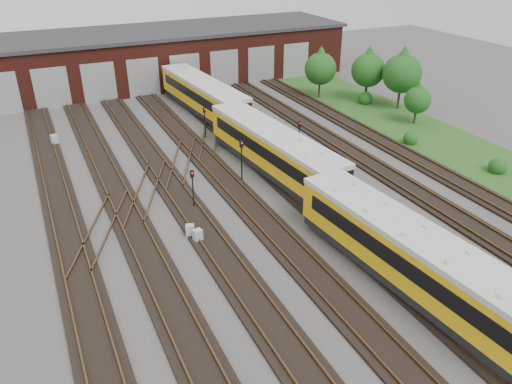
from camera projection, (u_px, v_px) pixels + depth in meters
name	position (u px, v px, depth m)	size (l,w,h in m)	color
ground	(310.00, 234.00, 31.86)	(120.00, 120.00, 0.00)	#403E3B
track_network	(303.00, 229.00, 32.21)	(30.40, 70.00, 0.33)	black
maintenance_shed	(147.00, 57.00, 62.34)	(51.00, 12.50, 6.35)	#4D1B13
grass_verge	(429.00, 136.00, 47.04)	(8.00, 55.00, 0.05)	#23501A
metro_train	(273.00, 150.00, 38.97)	(4.14, 48.09, 3.29)	black
signal_mast_0	(193.00, 184.00, 34.00)	(0.27, 0.25, 2.91)	black
signal_mast_1	(205.00, 118.00, 45.89)	(0.26, 0.24, 2.91)	black
signal_mast_2	(299.00, 134.00, 42.02)	(0.27, 0.26, 3.14)	black
signal_mast_3	(242.00, 156.00, 37.51)	(0.27, 0.26, 3.41)	black
relay_cabinet_0	(190.00, 231.00, 31.42)	(0.52, 0.43, 0.86)	#B0B1B5
relay_cabinet_1	(55.00, 140.00, 44.92)	(0.58, 0.48, 0.97)	#B0B1B5
relay_cabinet_2	(198.00, 236.00, 30.89)	(0.53, 0.44, 0.88)	#B0B1B5
relay_cabinet_3	(251.00, 113.00, 51.52)	(0.54, 0.45, 0.90)	#B0B1B5
relay_cabinet_4	(284.00, 140.00, 44.79)	(0.59, 0.49, 0.98)	#B0B1B5
tree_0	(321.00, 65.00, 56.01)	(3.58, 3.58, 5.93)	#322316
tree_1	(369.00, 66.00, 54.93)	(3.72, 3.72, 6.17)	#322316
tree_2	(403.00, 69.00, 52.28)	(4.07, 4.07, 6.74)	#322316
tree_3	(418.00, 97.00, 48.76)	(2.61, 2.61, 4.33)	#322316
bush_0	(498.00, 164.00, 39.70)	(1.43, 1.43, 1.43)	#184914
bush_1	(411.00, 137.00, 45.11)	(1.31, 1.31, 1.31)	#184914
bush_2	(366.00, 97.00, 55.50)	(1.58, 1.58, 1.58)	#184914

